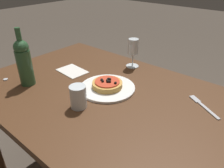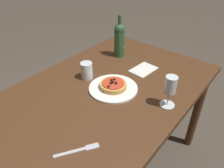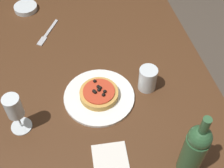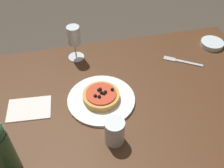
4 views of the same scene
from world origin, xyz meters
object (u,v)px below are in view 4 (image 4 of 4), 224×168
at_px(side_bowl, 212,44).
at_px(fork, 180,61).
at_px(dining_table, 115,119).
at_px(water_cup, 114,132).
at_px(pizza, 101,96).
at_px(dinner_plate, 101,99).
at_px(wine_glass, 74,37).

xyz_separation_m(side_bowl, fork, (-0.21, -0.09, -0.01)).
height_order(dining_table, water_cup, water_cup).
xyz_separation_m(pizza, fork, (0.43, 0.16, -0.03)).
xyz_separation_m(dinner_plate, water_cup, (0.01, -0.20, 0.05)).
relative_size(dining_table, pizza, 9.29).
bearing_deg(dinner_plate, water_cup, -87.54).
height_order(wine_glass, fork, wine_glass).
bearing_deg(fork, wine_glass, 16.08).
height_order(pizza, water_cup, water_cup).
xyz_separation_m(dining_table, side_bowl, (0.59, 0.29, 0.10)).
distance_m(dining_table, dinner_plate, 0.11).
distance_m(water_cup, fork, 0.56).
xyz_separation_m(dining_table, water_cup, (-0.04, -0.16, 0.14)).
relative_size(dinner_plate, wine_glass, 1.61).
bearing_deg(wine_glass, side_bowl, -4.87).
bearing_deg(pizza, wine_glass, 101.89).
distance_m(pizza, water_cup, 0.20).
relative_size(dinner_plate, fork, 1.65).
distance_m(wine_glass, fork, 0.53).
distance_m(pizza, wine_glass, 0.33).
height_order(dinner_plate, water_cup, water_cup).
distance_m(wine_glass, water_cup, 0.52).
distance_m(water_cup, side_bowl, 0.78).
distance_m(dinner_plate, fork, 0.46).
xyz_separation_m(dining_table, dinner_plate, (-0.05, 0.04, 0.10)).
height_order(pizza, wine_glass, wine_glass).
xyz_separation_m(dining_table, pizza, (-0.05, 0.04, 0.12)).
height_order(wine_glass, water_cup, wine_glass).
xyz_separation_m(dinner_plate, wine_glass, (-0.07, 0.31, 0.11)).
height_order(dinner_plate, pizza, pizza).
relative_size(dining_table, wine_glass, 8.11).
bearing_deg(wine_glass, dining_table, -71.93).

